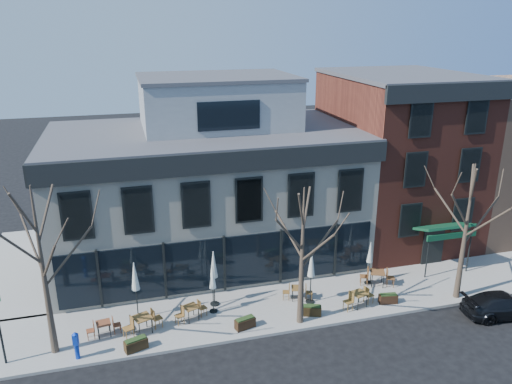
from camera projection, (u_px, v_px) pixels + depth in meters
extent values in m
plane|color=black|center=(225.00, 293.00, 27.66)|extent=(120.00, 120.00, 0.00)
cube|color=gray|center=(293.00, 304.00, 26.49)|extent=(33.50, 4.70, 0.15)
cube|color=gray|center=(23.00, 268.00, 30.30)|extent=(4.50, 12.00, 0.15)
cube|color=silver|center=(207.00, 196.00, 30.93)|extent=(18.00, 10.00, 8.00)
cube|color=#47474C|center=(205.00, 132.00, 29.61)|extent=(18.30, 10.30, 0.30)
cube|color=black|center=(222.00, 163.00, 25.10)|extent=(18.30, 0.25, 1.10)
cube|color=black|center=(41.00, 150.00, 27.50)|extent=(0.25, 10.30, 1.10)
cube|color=black|center=(224.00, 263.00, 26.99)|extent=(17.20, 0.12, 3.00)
cube|color=black|center=(54.00, 251.00, 28.43)|extent=(0.12, 7.50, 3.00)
cube|color=gray|center=(217.00, 103.00, 30.27)|extent=(9.00, 6.50, 3.00)
cube|color=maroon|center=(396.00, 159.00, 33.69)|extent=(8.00, 10.00, 11.00)
cube|color=#47474C|center=(404.00, 75.00, 31.88)|extent=(8.20, 10.20, 0.25)
cube|color=black|center=(453.00, 92.00, 27.36)|extent=(8.20, 0.25, 1.00)
cube|color=#0D3C23|center=(444.00, 227.00, 29.19)|extent=(3.20, 1.66, 0.67)
cube|color=black|center=(433.00, 247.00, 30.46)|extent=(1.40, 0.10, 2.50)
cube|color=#8C664C|center=(508.00, 153.00, 37.26)|extent=(12.00, 12.00, 10.00)
cone|color=#382B21|center=(43.00, 273.00, 21.29)|extent=(0.34, 0.34, 7.92)
cylinder|color=#382B21|center=(69.00, 256.00, 21.54)|extent=(2.23, 0.50, 2.48)
cylinder|color=#382B21|center=(32.00, 243.00, 21.72)|extent=(1.03, 2.05, 2.14)
cylinder|color=#382B21|center=(15.00, 245.00, 20.30)|extent=(1.80, 0.75, 2.21)
cylinder|color=#382B21|center=(49.00, 262.00, 20.21)|extent=(1.03, 2.04, 2.28)
cone|color=#382B21|center=(302.00, 258.00, 23.66)|extent=(0.34, 0.34, 7.04)
cylinder|color=#382B21|center=(320.00, 244.00, 23.89)|extent=(2.00, 0.46, 2.21)
cylinder|color=#382B21|center=(289.00, 234.00, 24.05)|extent=(0.93, 1.84, 1.91)
cylinder|color=#382B21|center=(290.00, 235.00, 22.78)|extent=(1.61, 0.68, 1.97)
cylinder|color=#382B21|center=(317.00, 248.00, 22.71)|extent=(0.93, 1.83, 2.03)
cone|color=#382B21|center=(465.00, 233.00, 25.84)|extent=(0.34, 0.34, 7.48)
cylinder|color=#382B21|center=(481.00, 220.00, 26.08)|extent=(2.12, 0.48, 2.35)
cylinder|color=#382B21|center=(450.00, 210.00, 26.25)|extent=(0.98, 1.94, 2.03)
cylinder|color=#382B21|center=(459.00, 210.00, 24.90)|extent=(1.71, 0.71, 2.09)
cylinder|color=#382B21|center=(487.00, 223.00, 24.83)|extent=(0.98, 1.94, 2.16)
cylinder|color=black|center=(0.00, 330.00, 21.25)|extent=(0.10, 0.10, 3.40)
imported|color=black|center=(503.00, 305.00, 25.41)|extent=(4.39, 2.15, 1.23)
cylinder|color=#0D30AB|center=(77.00, 351.00, 21.99)|extent=(0.21, 0.21, 0.72)
cube|color=#0D30AB|center=(75.00, 339.00, 21.78)|extent=(0.28, 0.26, 0.52)
cone|color=#0D30AB|center=(75.00, 333.00, 21.68)|extent=(0.27, 0.27, 0.12)
cube|color=brown|center=(103.00, 323.00, 23.49)|extent=(0.74, 0.74, 0.04)
cylinder|color=black|center=(99.00, 334.00, 23.28)|extent=(0.04, 0.04, 0.67)
cylinder|color=black|center=(110.00, 331.00, 23.47)|extent=(0.04, 0.04, 0.67)
cylinder|color=black|center=(98.00, 328.00, 23.73)|extent=(0.04, 0.04, 0.67)
cylinder|color=black|center=(109.00, 325.00, 23.93)|extent=(0.04, 0.04, 0.67)
cube|color=brown|center=(142.00, 317.00, 23.69)|extent=(1.02, 1.02, 0.05)
cylinder|color=black|center=(140.00, 330.00, 23.40)|extent=(0.05, 0.05, 0.81)
cylinder|color=black|center=(152.00, 326.00, 23.76)|extent=(0.05, 0.05, 0.81)
cylinder|color=black|center=(134.00, 324.00, 23.89)|extent=(0.05, 0.05, 0.81)
cylinder|color=black|center=(146.00, 320.00, 24.24)|extent=(0.05, 0.05, 0.81)
cube|color=brown|center=(191.00, 307.00, 24.75)|extent=(0.88, 0.88, 0.04)
cylinder|color=black|center=(189.00, 318.00, 24.50)|extent=(0.04, 0.04, 0.71)
cylinder|color=black|center=(199.00, 314.00, 24.80)|extent=(0.04, 0.04, 0.71)
cylinder|color=black|center=(184.00, 312.00, 24.93)|extent=(0.04, 0.04, 0.71)
cylinder|color=black|center=(193.00, 309.00, 25.23)|extent=(0.04, 0.04, 0.71)
cube|color=brown|center=(298.00, 288.00, 26.57)|extent=(0.83, 0.83, 0.04)
cylinder|color=black|center=(293.00, 296.00, 26.44)|extent=(0.04, 0.04, 0.68)
cylinder|color=black|center=(303.00, 296.00, 26.42)|extent=(0.04, 0.04, 0.68)
cylinder|color=black|center=(292.00, 291.00, 26.94)|extent=(0.04, 0.04, 0.68)
cylinder|color=black|center=(302.00, 291.00, 26.92)|extent=(0.04, 0.04, 0.68)
cube|color=brown|center=(359.00, 293.00, 25.88)|extent=(0.90, 0.90, 0.04)
cylinder|color=black|center=(358.00, 304.00, 25.62)|extent=(0.04, 0.04, 0.76)
cylinder|color=black|center=(367.00, 301.00, 25.90)|extent=(0.04, 0.04, 0.76)
cylinder|color=black|center=(350.00, 299.00, 26.11)|extent=(0.04, 0.04, 0.76)
cylinder|color=black|center=(359.00, 296.00, 26.39)|extent=(0.04, 0.04, 0.76)
cube|color=brown|center=(378.00, 272.00, 27.97)|extent=(1.02, 1.02, 0.04)
cylinder|color=black|center=(372.00, 281.00, 27.84)|extent=(0.04, 0.04, 0.81)
cylinder|color=black|center=(383.00, 282.00, 27.77)|extent=(0.04, 0.04, 0.81)
cylinder|color=black|center=(371.00, 276.00, 28.43)|extent=(0.04, 0.04, 0.81)
cylinder|color=black|center=(382.00, 276.00, 28.36)|extent=(0.04, 0.04, 0.81)
cylinder|color=black|center=(138.00, 317.00, 25.09)|extent=(0.50, 0.50, 0.07)
cylinder|color=black|center=(137.00, 296.00, 24.70)|extent=(0.06, 0.06, 2.48)
cone|color=silver|center=(135.00, 276.00, 24.33)|extent=(0.41, 0.41, 1.46)
cylinder|color=black|center=(214.00, 311.00, 25.65)|extent=(0.42, 0.42, 0.06)
cylinder|color=black|center=(213.00, 294.00, 25.32)|extent=(0.05, 0.05, 2.10)
cone|color=silver|center=(213.00, 277.00, 25.01)|extent=(0.34, 0.34, 1.24)
cylinder|color=black|center=(215.00, 304.00, 26.29)|extent=(0.49, 0.49, 0.07)
cylinder|color=black|center=(214.00, 284.00, 25.91)|extent=(0.06, 0.06, 2.46)
cone|color=#B9BFB1|center=(214.00, 264.00, 25.54)|extent=(0.40, 0.40, 1.46)
cylinder|color=black|center=(310.00, 302.00, 26.50)|extent=(0.48, 0.48, 0.06)
cylinder|color=black|center=(311.00, 282.00, 26.12)|extent=(0.05, 0.05, 2.38)
cone|color=beige|center=(311.00, 264.00, 25.77)|extent=(0.39, 0.39, 1.41)
cylinder|color=black|center=(368.00, 283.00, 28.42)|extent=(0.41, 0.41, 0.06)
cylinder|color=black|center=(369.00, 267.00, 28.10)|extent=(0.05, 0.05, 2.04)
cone|color=#B9BDB0|center=(370.00, 252.00, 27.80)|extent=(0.33, 0.33, 1.20)
cube|color=#332311|center=(136.00, 345.00, 22.60)|extent=(1.12, 0.72, 0.52)
cube|color=#1E3314|center=(136.00, 339.00, 22.51)|extent=(0.99, 0.61, 0.08)
cube|color=black|center=(245.00, 323.00, 24.22)|extent=(1.08, 0.66, 0.50)
cube|color=#1E3314|center=(245.00, 318.00, 24.13)|extent=(0.96, 0.56, 0.08)
cube|color=black|center=(311.00, 311.00, 25.28)|extent=(1.06, 0.69, 0.49)
cube|color=#1E3314|center=(312.00, 306.00, 25.20)|extent=(0.94, 0.58, 0.08)
cube|color=black|center=(388.00, 299.00, 26.37)|extent=(1.01, 0.53, 0.48)
cube|color=#1E3314|center=(388.00, 295.00, 26.28)|extent=(0.90, 0.44, 0.08)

